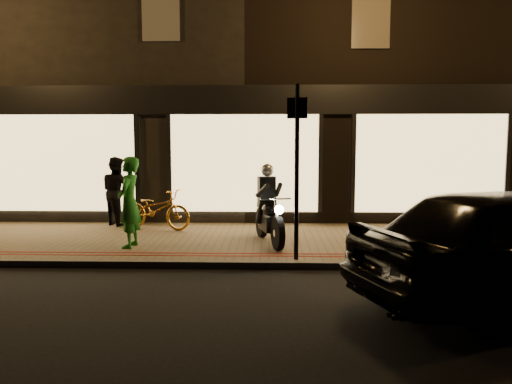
# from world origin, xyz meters

# --- Properties ---
(ground) EXTENTS (90.00, 90.00, 0.00)m
(ground) POSITION_xyz_m (0.00, 0.00, 0.00)
(ground) COLOR black
(ground) RESTS_ON ground
(sidewalk) EXTENTS (50.00, 4.00, 0.12)m
(sidewalk) POSITION_xyz_m (0.00, 2.00, 0.06)
(sidewalk) COLOR #746148
(sidewalk) RESTS_ON ground
(kerb_stone) EXTENTS (50.00, 0.14, 0.12)m
(kerb_stone) POSITION_xyz_m (0.00, 0.05, 0.06)
(kerb_stone) COLOR #59544C
(kerb_stone) RESTS_ON ground
(red_kerb_lines) EXTENTS (50.00, 0.26, 0.01)m
(red_kerb_lines) POSITION_xyz_m (0.00, 0.55, 0.12)
(red_kerb_lines) COLOR maroon
(red_kerb_lines) RESTS_ON sidewalk
(building_row) EXTENTS (48.00, 10.11, 8.50)m
(building_row) POSITION_xyz_m (-0.00, 8.99, 4.25)
(building_row) COLOR black
(building_row) RESTS_ON ground
(motorcycle) EXTENTS (0.72, 1.91, 1.59)m
(motorcycle) POSITION_xyz_m (0.61, 1.63, 0.73)
(motorcycle) COLOR black
(motorcycle) RESTS_ON sidewalk
(sign_post) EXTENTS (0.35, 0.11, 3.00)m
(sign_post) POSITION_xyz_m (1.09, 0.25, 1.80)
(sign_post) COLOR black
(sign_post) RESTS_ON sidewalk
(bicycle_gold) EXTENTS (1.87, 1.16, 0.93)m
(bicycle_gold) POSITION_xyz_m (-2.01, 3.10, 0.58)
(bicycle_gold) COLOR #C07C21
(bicycle_gold) RESTS_ON sidewalk
(person_green) EXTENTS (0.45, 0.66, 1.75)m
(person_green) POSITION_xyz_m (-2.07, 1.14, 0.99)
(person_green) COLOR #207A21
(person_green) RESTS_ON sidewalk
(person_dark) EXTENTS (1.02, 1.01, 1.66)m
(person_dark) POSITION_xyz_m (-3.09, 3.63, 0.95)
(person_dark) COLOR black
(person_dark) RESTS_ON sidewalk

